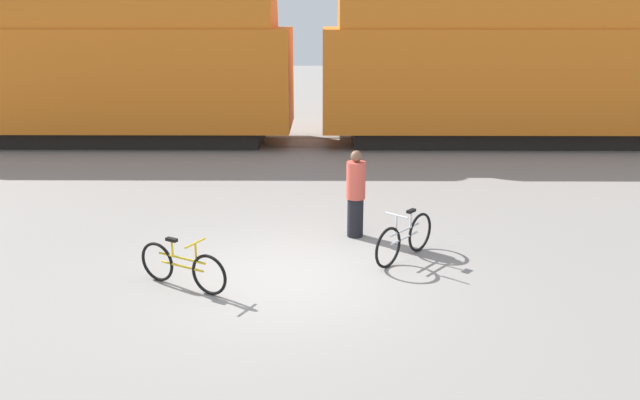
{
  "coord_description": "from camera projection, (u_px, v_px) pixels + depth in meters",
  "views": [
    {
      "loc": [
        0.6,
        -9.56,
        4.27
      ],
      "look_at": [
        0.51,
        0.74,
        1.1
      ],
      "focal_mm": 35.0,
      "sensor_mm": 36.0,
      "label": 1
    }
  ],
  "objects": [
    {
      "name": "ground_plane",
      "position": [
        289.0,
        276.0,
        10.39
      ],
      "size": [
        80.0,
        80.0,
        0.0
      ],
      "primitive_type": "plane",
      "color": "gray"
    },
    {
      "name": "freight_train",
      "position": [
        307.0,
        60.0,
        19.95
      ],
      "size": [
        25.85,
        3.2,
        5.2
      ],
      "color": "black",
      "rests_on": "ground_plane"
    },
    {
      "name": "rail_near",
      "position": [
        307.0,
        147.0,
        20.06
      ],
      "size": [
        37.85,
        0.07,
        0.01
      ],
      "primitive_type": "cube",
      "color": "#4C4238",
      "rests_on": "ground_plane"
    },
    {
      "name": "rail_far",
      "position": [
        308.0,
        138.0,
        21.43
      ],
      "size": [
        37.85,
        0.07,
        0.01
      ],
      "primitive_type": "cube",
      "color": "#4C4238",
      "rests_on": "ground_plane"
    },
    {
      "name": "bicycle_yellow",
      "position": [
        182.0,
        267.0,
        9.86
      ],
      "size": [
        1.55,
        0.87,
        0.83
      ],
      "color": "black",
      "rests_on": "ground_plane"
    },
    {
      "name": "bicycle_silver",
      "position": [
        405.0,
        239.0,
        10.99
      ],
      "size": [
        1.16,
        1.35,
        0.9
      ],
      "color": "black",
      "rests_on": "ground_plane"
    },
    {
      "name": "person_in_red",
      "position": [
        356.0,
        194.0,
        11.97
      ],
      "size": [
        0.37,
        0.37,
        1.71
      ],
      "rotation": [
        0.0,
        0.0,
        6.16
      ],
      "color": "black",
      "rests_on": "ground_plane"
    }
  ]
}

